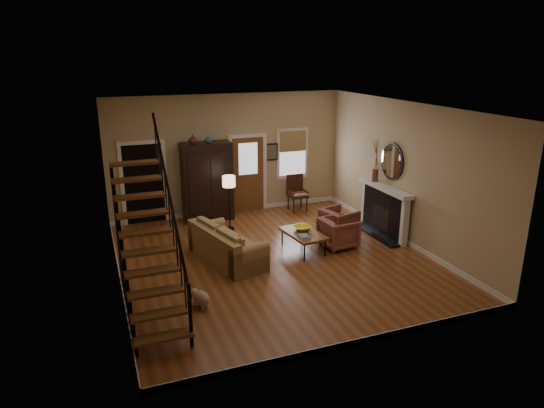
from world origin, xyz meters
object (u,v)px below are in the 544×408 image
object	(u,v)px
floor_lamp	(229,203)
sofa	(227,245)
side_chair	(298,193)
coffee_table	(303,241)
armchair_right	(339,222)
armchair_left	(338,233)
armoire	(207,182)

from	to	relation	value
floor_lamp	sofa	bearing A→B (deg)	-107.89
sofa	side_chair	bearing A→B (deg)	28.28
coffee_table	floor_lamp	bearing A→B (deg)	121.31
sofa	armchair_right	bearing A→B (deg)	-5.97
sofa	side_chair	size ratio (longest dim) A/B	1.97
armchair_left	floor_lamp	bearing A→B (deg)	39.84
armchair_right	armchair_left	bearing A→B (deg)	136.67
sofa	side_chair	xyz separation A→B (m)	(2.83, 2.63, 0.14)
armchair_left	floor_lamp	xyz separation A→B (m)	(-2.03, 2.01, 0.35)
coffee_table	armchair_left	bearing A→B (deg)	-5.12
armoire	coffee_table	xyz separation A→B (m)	(1.50, -2.92, -0.83)
armoire	coffee_table	distance (m)	3.38
floor_lamp	armchair_left	bearing A→B (deg)	-44.67
armoire	side_chair	bearing A→B (deg)	-4.48
sofa	floor_lamp	size ratio (longest dim) A/B	1.43
side_chair	armchair_left	bearing A→B (deg)	-93.97
armchair_left	side_chair	size ratio (longest dim) A/B	0.75
sofa	coffee_table	distance (m)	1.78
side_chair	armchair_right	bearing A→B (deg)	-85.93
sofa	coffee_table	world-z (taller)	sofa
sofa	floor_lamp	distance (m)	1.97
armchair_right	side_chair	bearing A→B (deg)	-9.82
coffee_table	armchair_left	world-z (taller)	armchair_left
armoire	sofa	world-z (taller)	armoire
floor_lamp	side_chair	world-z (taller)	floor_lamp
armchair_left	floor_lamp	size ratio (longest dim) A/B	0.55
armoire	coffee_table	bearing A→B (deg)	-62.81
coffee_table	armchair_left	xyz separation A→B (m)	(0.86, -0.08, 0.13)
armchair_left	coffee_table	bearing A→B (deg)	79.39
armoire	sofa	bearing A→B (deg)	-95.55
armchair_right	floor_lamp	xyz separation A→B (m)	(-2.38, 1.39, 0.35)
sofa	armchair_right	xyz separation A→B (m)	(2.98, 0.46, -0.02)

